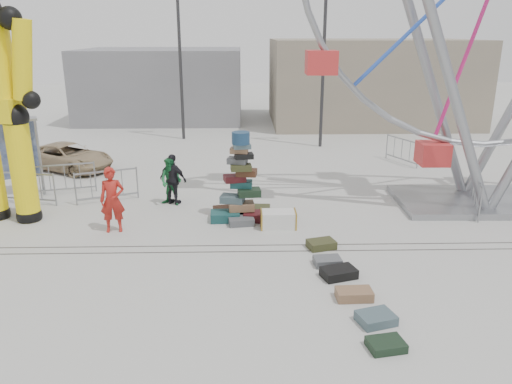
{
  "coord_description": "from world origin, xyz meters",
  "views": [
    {
      "loc": [
        -0.8,
        -11.25,
        5.45
      ],
      "look_at": [
        -0.47,
        1.7,
        1.28
      ],
      "focal_mm": 35.0,
      "sensor_mm": 36.0,
      "label": 1
    }
  ],
  "objects_px": {
    "barricade_dummy_b": "(65,179)",
    "pedestrian_red": "(112,200)",
    "barricade_dummy_c": "(107,186)",
    "pedestrian_black": "(173,179)",
    "suitcase_tower": "(241,195)",
    "barricade_dummy_a": "(27,188)",
    "barricade_wheel_front": "(476,195)",
    "lamp_post_right": "(326,53)",
    "steamer_trunk": "(278,219)",
    "lamp_post_left": "(182,52)",
    "barricade_wheel_back": "(402,151)",
    "pedestrian_green": "(171,182)",
    "parked_suv": "(68,157)"
  },
  "relations": [
    {
      "from": "barricade_dummy_b",
      "to": "pedestrian_red",
      "type": "bearing_deg",
      "value": -69.84
    },
    {
      "from": "barricade_dummy_c",
      "to": "pedestrian_black",
      "type": "bearing_deg",
      "value": -29.27
    },
    {
      "from": "suitcase_tower",
      "to": "barricade_dummy_b",
      "type": "xyz_separation_m",
      "value": [
        -6.16,
        2.55,
        -0.2
      ]
    },
    {
      "from": "barricade_dummy_a",
      "to": "barricade_dummy_b",
      "type": "height_order",
      "value": "same"
    },
    {
      "from": "barricade_dummy_b",
      "to": "barricade_wheel_front",
      "type": "relative_size",
      "value": 1.0
    },
    {
      "from": "lamp_post_right",
      "to": "barricade_dummy_a",
      "type": "xyz_separation_m",
      "value": [
        -11.03,
        -8.44,
        -3.93
      ]
    },
    {
      "from": "steamer_trunk",
      "to": "barricade_dummy_c",
      "type": "xyz_separation_m",
      "value": [
        -5.56,
        2.45,
        0.31
      ]
    },
    {
      "from": "suitcase_tower",
      "to": "steamer_trunk",
      "type": "relative_size",
      "value": 2.59
    },
    {
      "from": "lamp_post_left",
      "to": "pedestrian_black",
      "type": "height_order",
      "value": "lamp_post_left"
    },
    {
      "from": "barricade_dummy_b",
      "to": "barricade_wheel_back",
      "type": "xyz_separation_m",
      "value": [
        13.08,
        4.0,
        0.0
      ]
    },
    {
      "from": "barricade_dummy_a",
      "to": "barricade_dummy_c",
      "type": "bearing_deg",
      "value": 16.35
    },
    {
      "from": "barricade_wheel_front",
      "to": "suitcase_tower",
      "type": "bearing_deg",
      "value": 110.93
    },
    {
      "from": "barricade_dummy_c",
      "to": "pedestrian_green",
      "type": "relative_size",
      "value": 1.27
    },
    {
      "from": "lamp_post_left",
      "to": "suitcase_tower",
      "type": "distance_m",
      "value": 12.86
    },
    {
      "from": "lamp_post_right",
      "to": "barricade_wheel_back",
      "type": "bearing_deg",
      "value": -48.98
    },
    {
      "from": "lamp_post_right",
      "to": "parked_suv",
      "type": "xyz_separation_m",
      "value": [
        -11.13,
        -4.13,
        -3.94
      ]
    },
    {
      "from": "barricade_wheel_back",
      "to": "parked_suv",
      "type": "bearing_deg",
      "value": -110.09
    },
    {
      "from": "pedestrian_black",
      "to": "barricade_dummy_b",
      "type": "bearing_deg",
      "value": 9.55
    },
    {
      "from": "barricade_dummy_c",
      "to": "pedestrian_green",
      "type": "xyz_separation_m",
      "value": [
        2.2,
        -0.37,
        0.24
      ]
    },
    {
      "from": "suitcase_tower",
      "to": "pedestrian_red",
      "type": "relative_size",
      "value": 1.42
    },
    {
      "from": "barricade_dummy_c",
      "to": "pedestrian_red",
      "type": "xyz_separation_m",
      "value": [
        0.87,
        -2.63,
        0.39
      ]
    },
    {
      "from": "barricade_dummy_b",
      "to": "pedestrian_black",
      "type": "relative_size",
      "value": 1.19
    },
    {
      "from": "barricade_dummy_a",
      "to": "pedestrian_black",
      "type": "distance_m",
      "value": 4.83
    },
    {
      "from": "barricade_dummy_b",
      "to": "pedestrian_red",
      "type": "relative_size",
      "value": 1.06
    },
    {
      "from": "suitcase_tower",
      "to": "barricade_wheel_front",
      "type": "distance_m",
      "value": 7.42
    },
    {
      "from": "barricade_wheel_front",
      "to": "barricade_wheel_back",
      "type": "bearing_deg",
      "value": 22.32
    },
    {
      "from": "suitcase_tower",
      "to": "lamp_post_right",
      "type": "bearing_deg",
      "value": 68.72
    },
    {
      "from": "barricade_dummy_b",
      "to": "pedestrian_black",
      "type": "height_order",
      "value": "pedestrian_black"
    },
    {
      "from": "barricade_dummy_a",
      "to": "pedestrian_black",
      "type": "bearing_deg",
      "value": 10.79
    },
    {
      "from": "lamp_post_left",
      "to": "pedestrian_red",
      "type": "distance_m",
      "value": 13.38
    },
    {
      "from": "pedestrian_green",
      "to": "parked_suv",
      "type": "distance_m",
      "value": 6.63
    },
    {
      "from": "steamer_trunk",
      "to": "barricade_dummy_c",
      "type": "relative_size",
      "value": 0.52
    },
    {
      "from": "barricade_wheel_back",
      "to": "pedestrian_green",
      "type": "bearing_deg",
      "value": -83.44
    },
    {
      "from": "barricade_dummy_b",
      "to": "barricade_wheel_back",
      "type": "distance_m",
      "value": 13.68
    },
    {
      "from": "parked_suv",
      "to": "barricade_dummy_b",
      "type": "bearing_deg",
      "value": -134.87
    },
    {
      "from": "barricade_dummy_a",
      "to": "barricade_wheel_back",
      "type": "height_order",
      "value": "same"
    },
    {
      "from": "barricade_dummy_a",
      "to": "barricade_dummy_b",
      "type": "xyz_separation_m",
      "value": [
        0.88,
        1.07,
        0.0
      ]
    },
    {
      "from": "pedestrian_red",
      "to": "pedestrian_black",
      "type": "distance_m",
      "value": 2.72
    },
    {
      "from": "lamp_post_right",
      "to": "lamp_post_left",
      "type": "xyz_separation_m",
      "value": [
        -7.0,
        2.0,
        0.0
      ]
    },
    {
      "from": "barricade_dummy_a",
      "to": "barricade_dummy_b",
      "type": "relative_size",
      "value": 1.0
    },
    {
      "from": "suitcase_tower",
      "to": "pedestrian_green",
      "type": "xyz_separation_m",
      "value": [
        -2.28,
        1.3,
        0.04
      ]
    },
    {
      "from": "barricade_wheel_front",
      "to": "parked_suv",
      "type": "relative_size",
      "value": 0.51
    },
    {
      "from": "pedestrian_red",
      "to": "pedestrian_black",
      "type": "relative_size",
      "value": 1.12
    },
    {
      "from": "lamp_post_right",
      "to": "barricade_dummy_b",
      "type": "relative_size",
      "value": 4.0
    },
    {
      "from": "barricade_wheel_back",
      "to": "pedestrian_red",
      "type": "relative_size",
      "value": 1.06
    },
    {
      "from": "lamp_post_right",
      "to": "steamer_trunk",
      "type": "xyz_separation_m",
      "value": [
        -2.9,
        -10.7,
        -4.24
      ]
    },
    {
      "from": "steamer_trunk",
      "to": "pedestrian_green",
      "type": "bearing_deg",
      "value": 148.32
    },
    {
      "from": "barricade_wheel_back",
      "to": "pedestrian_red",
      "type": "bearing_deg",
      "value": -77.68
    },
    {
      "from": "barricade_dummy_a",
      "to": "pedestrian_red",
      "type": "bearing_deg",
      "value": -23.36
    },
    {
      "from": "barricade_wheel_back",
      "to": "parked_suv",
      "type": "distance_m",
      "value": 14.08
    }
  ]
}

